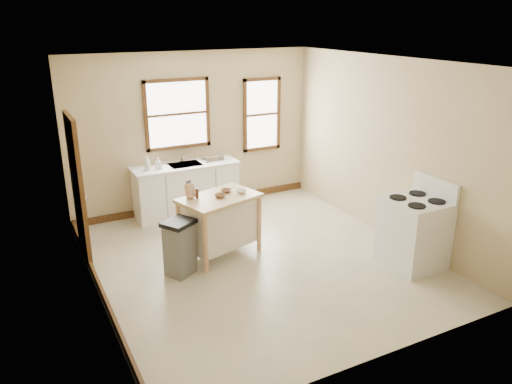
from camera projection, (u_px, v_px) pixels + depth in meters
floor at (259, 260)px, 7.24m from camera, size 5.00×5.00×0.00m
ceiling at (259, 62)px, 6.31m from camera, size 5.00×5.00×0.00m
wall_back at (194, 132)px, 8.87m from camera, size 4.50×0.04×2.80m
wall_left at (88, 193)px, 5.80m from camera, size 0.04×5.00×2.80m
wall_right at (387, 149)px, 7.75m from camera, size 0.04×5.00×2.80m
window_main at (177, 114)px, 8.61m from camera, size 1.17×0.06×1.22m
window_side at (262, 115)px, 9.37m from camera, size 0.77×0.06×1.37m
door_left at (78, 189)px, 7.03m from camera, size 0.06×0.90×2.10m
baseboard_back at (198, 203)px, 9.29m from camera, size 4.50×0.04×0.12m
baseboard_left at (103, 293)px, 6.27m from camera, size 0.04×5.00×0.12m
sink_counter at (186, 189)px, 8.80m from camera, size 1.86×0.62×0.92m
faucet at (181, 156)px, 8.76m from camera, size 0.03×0.03×0.22m
soap_bottle_a at (147, 163)px, 8.30m from camera, size 0.09×0.09×0.23m
soap_bottle_b at (158, 163)px, 8.36m from camera, size 0.09×0.09×0.19m
dish_rack at (212, 158)px, 8.85m from camera, size 0.39×0.31×0.09m
kitchen_island at (220, 226)px, 7.29m from camera, size 1.27×0.99×0.91m
knife_block at (190, 191)px, 7.04m from camera, size 0.12×0.12×0.20m
pepper_grinder at (197, 193)px, 7.03m from camera, size 0.05×0.05×0.15m
bowl_a at (220, 196)px, 7.11m from camera, size 0.22×0.22×0.04m
bowl_b at (226, 191)px, 7.31m from camera, size 0.22×0.22×0.04m
bowl_c at (241, 191)px, 7.28m from camera, size 0.19×0.19×0.05m
trash_bin at (180, 248)px, 6.74m from camera, size 0.52×0.50×0.78m
gas_stove at (414, 224)px, 6.94m from camera, size 0.78×0.79×1.24m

